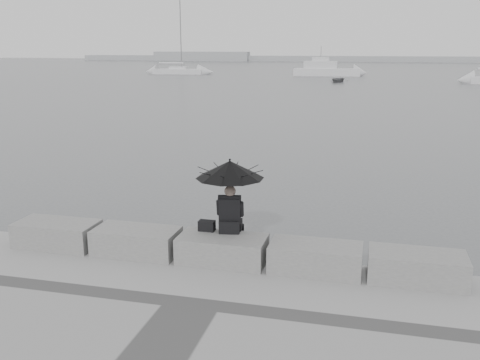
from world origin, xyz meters
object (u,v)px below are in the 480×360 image
(motor_cruiser, at_px, (327,70))
(seated_person, at_px, (230,178))
(dinghy, at_px, (338,80))
(sailboat_left, at_px, (179,71))

(motor_cruiser, bearing_deg, seated_person, -88.43)
(seated_person, relative_size, motor_cruiser, 0.14)
(dinghy, bearing_deg, seated_person, -78.52)
(seated_person, distance_m, motor_cruiser, 74.87)
(dinghy, bearing_deg, sailboat_left, 161.77)
(seated_person, height_order, dinghy, seated_person)
(seated_person, distance_m, dinghy, 60.49)
(seated_person, bearing_deg, motor_cruiser, 83.17)
(sailboat_left, distance_m, dinghy, 29.94)
(motor_cruiser, distance_m, dinghy, 14.54)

